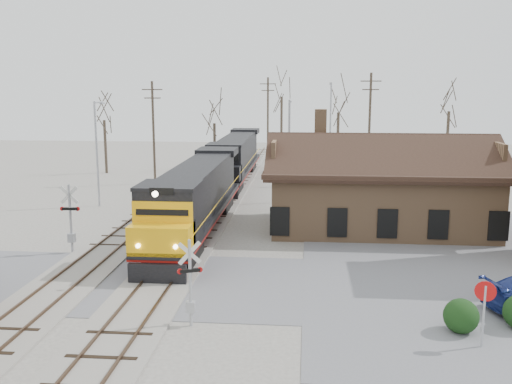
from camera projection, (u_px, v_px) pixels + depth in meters
ground at (159, 283)px, 27.81m from camera, size 140.00×140.00×0.00m
road at (159, 283)px, 27.81m from camera, size 60.00×9.00×0.03m
parking_lot at (512, 267)px, 30.16m from camera, size 22.00×26.00×0.03m
track_main at (210, 214)px, 42.48m from camera, size 3.40×90.00×0.24m
track_siding at (151, 213)px, 42.87m from camera, size 3.40×90.00×0.24m
depot at (380, 193)px, 38.08m from camera, size 15.20×9.31×7.90m
locomotive_lead at (195, 198)px, 36.49m from camera, size 3.07×20.54×4.56m
locomotive_trailing at (235, 158)px, 56.88m from camera, size 3.07×20.54×4.32m
crossbuck_near at (190, 285)px, 22.54m from camera, size 0.98×0.45×3.57m
crossbuck_far at (71, 221)px, 32.46m from camera, size 1.14×0.30×4.01m
do_not_enter_sign at (485, 303)px, 20.65m from camera, size 0.74×0.27×2.56m
hedge_a at (461, 316)px, 22.12m from camera, size 1.36×1.36×1.36m
streetlight_a at (97, 148)px, 44.83m from camera, size 0.25×2.04×8.29m
streetlight_b at (289, 145)px, 46.42m from camera, size 0.25×2.04×8.37m
streetlight_c at (330, 124)px, 60.42m from camera, size 0.25×2.04×9.81m
utility_pole_a at (154, 131)px, 55.13m from camera, size 2.00×0.24×9.91m
utility_pole_b at (268, 118)px, 71.14m from camera, size 2.00×0.24×10.48m
utility_pole_c at (369, 126)px, 55.41m from camera, size 2.00×0.24×10.71m
tree_a at (104, 111)px, 61.58m from camera, size 3.86×3.86×9.47m
tree_b at (214, 116)px, 64.49m from camera, size 3.51×3.51×8.61m
tree_c at (282, 86)px, 73.41m from camera, size 5.38×5.38×13.19m
tree_d at (339, 103)px, 64.38m from camera, size 4.32×4.32×10.59m
tree_e at (450, 101)px, 60.66m from camera, size 4.53×4.53×11.09m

